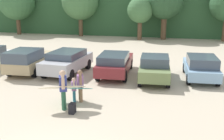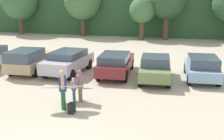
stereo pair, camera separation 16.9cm
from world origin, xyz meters
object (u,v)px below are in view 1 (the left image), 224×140
parked_car_maroon (115,63)px  parked_car_olive_green (155,68)px  parked_car_silver (67,61)px  person_adult (63,87)px  parked_car_sky_blue (201,67)px  surfboard_cream (62,87)px  backpack_dropped (72,108)px  parked_car_tan (30,60)px  person_child (74,88)px  surfboard_teal (73,88)px  person_companion (80,84)px

parked_car_maroon → parked_car_olive_green: bearing=-107.4°
parked_car_silver → person_adult: person_adult is taller
parked_car_sky_blue → surfboard_cream: bearing=131.3°
parked_car_olive_green → backpack_dropped: bearing=148.0°
parked_car_tan → parked_car_sky_blue: size_ratio=1.15×
person_child → person_adult: bearing=57.0°
person_adult → parked_car_maroon: bearing=-124.4°
parked_car_silver → parked_car_sky_blue: parked_car_silver is taller
surfboard_teal → backpack_dropped: 1.40m
surfboard_teal → backpack_dropped: (0.46, -1.24, -0.47)m
parked_car_maroon → person_companion: person_companion is taller
parked_car_maroon → parked_car_olive_green: parked_car_olive_green is taller
parked_car_maroon → surfboard_cream: (-0.95, -5.94, 0.22)m
surfboard_cream → parked_car_silver: bearing=-91.3°
person_companion → surfboard_teal: 0.41m
parked_car_olive_green → person_child: bearing=137.6°
parked_car_olive_green → surfboard_cream: bearing=142.0°
parked_car_tan → person_adult: (4.65, -5.30, 0.18)m
person_companion → person_child: bearing=-0.9°
backpack_dropped → parked_car_maroon: bearing=86.5°
person_child → backpack_dropped: size_ratio=2.60×
parked_car_olive_green → parked_car_sky_blue: bearing=-75.6°
parked_car_tan → person_companion: size_ratio=3.11×
parked_car_maroon → person_adult: bearing=166.9°
person_adult → surfboard_teal: bearing=-121.9°
parked_car_olive_green → surfboard_teal: size_ratio=2.04×
parked_car_olive_green → surfboard_cream: (-3.49, -5.34, 0.22)m
person_adult → person_child: person_adult is taller
surfboard_teal → parked_car_maroon: bearing=-107.9°
person_child → surfboard_cream: person_child is taller
person_adult → surfboard_cream: (-0.01, -0.04, 0.01)m
parked_car_sky_blue → person_child: parked_car_sky_blue is taller
person_child → person_companion: person_companion is taller
parked_car_tan → parked_car_olive_green: parked_car_tan is taller
person_adult → backpack_dropped: 1.04m
backpack_dropped → surfboard_cream: bearing=147.6°
surfboard_cream → backpack_dropped: surfboard_cream is taller
parked_car_tan → backpack_dropped: size_ratio=10.57×
parked_car_silver → person_adult: 5.97m
parked_car_olive_green → surfboard_teal: 5.60m
person_adult → backpack_dropped: bearing=118.7°
parked_car_sky_blue → person_adult: (-6.16, -6.23, 0.24)m
parked_car_silver → backpack_dropped: bearing=-153.0°
person_child → parked_car_silver: bearing=-89.2°
surfboard_teal → parked_car_silver: bearing=-73.1°
parked_car_maroon → backpack_dropped: (-0.38, -6.31, -0.56)m
parked_car_olive_green → person_child: parked_car_olive_green is taller
person_child → backpack_dropped: (0.43, -1.34, -0.44)m
person_child → surfboard_cream: 1.04m
surfboard_cream → surfboard_teal: (0.11, 0.88, -0.31)m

